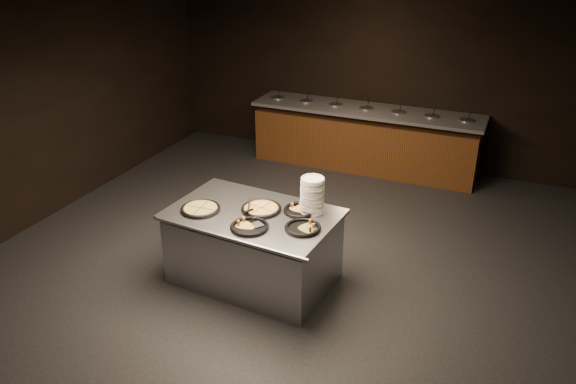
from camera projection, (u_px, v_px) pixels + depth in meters
name	position (u px, v px, depth m)	size (l,w,h in m)	color
room	(273.00, 160.00, 5.79)	(7.02, 8.02, 2.92)	black
salad_bar	(364.00, 142.00, 9.18)	(3.70, 0.83, 1.18)	#5B3315
serving_counter	(254.00, 248.00, 6.21)	(1.87, 1.29, 0.86)	silver
plate_stack	(312.00, 196.00, 5.94)	(0.25, 0.25, 0.40)	white
pan_veggie_whole	(201.00, 209.00, 6.06)	(0.43, 0.43, 0.04)	black
pan_cheese_whole	(261.00, 209.00, 6.06)	(0.44, 0.44, 0.04)	black
pan_cheese_slices_a	(301.00, 210.00, 6.04)	(0.37, 0.37, 0.04)	black
pan_cheese_slices_b	(249.00, 227.00, 5.70)	(0.40, 0.40, 0.04)	black
pan_veggie_slices	(303.00, 227.00, 5.68)	(0.37, 0.37, 0.04)	black
server_left	(249.00, 205.00, 6.04)	(0.17, 0.30, 0.15)	silver
server_right	(251.00, 215.00, 5.81)	(0.30, 0.24, 0.17)	silver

